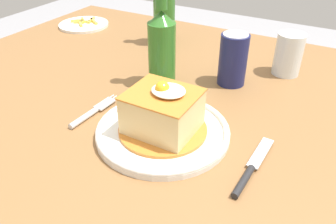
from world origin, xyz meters
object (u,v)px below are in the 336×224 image
fork (91,113)px  beer_bottle_green_far (162,45)px  drinking_glass (288,57)px  beer_bottle_green (164,11)px  soda_can (233,60)px  main_plate (163,131)px  side_plate_fries (84,24)px  knife (249,173)px

fork → beer_bottle_green_far: 0.22m
beer_bottle_green_far → drinking_glass: (0.25, 0.20, -0.05)m
fork → beer_bottle_green: (-0.07, 0.43, 0.09)m
beer_bottle_green → soda_can: bearing=-28.7°
main_plate → beer_bottle_green_far: size_ratio=0.96×
soda_can → beer_bottle_green_far: bearing=-149.6°
fork → soda_can: 0.35m
main_plate → side_plate_fries: 0.69m
beer_bottle_green_far → drinking_glass: beer_bottle_green_far is taller
knife → soda_can: 0.33m
main_plate → knife: main_plate is taller
main_plate → side_plate_fries: (-0.56, 0.41, -0.00)m
main_plate → beer_bottle_green: size_ratio=0.96×
main_plate → knife: bearing=-8.7°
beer_bottle_green → side_plate_fries: (-0.33, 0.00, -0.09)m
knife → side_plate_fries: size_ratio=0.97×
fork → knife: 0.34m
beer_bottle_green_far → side_plate_fries: size_ratio=1.56×
knife → beer_bottle_green: 0.61m
soda_can → drinking_glass: size_ratio=1.18×
beer_bottle_green → side_plate_fries: 0.34m
beer_bottle_green → drinking_glass: beer_bottle_green is taller
soda_can → side_plate_fries: size_ratio=0.73×
soda_can → side_plate_fries: bearing=166.0°
drinking_glass → beer_bottle_green_far: bearing=-140.6°
drinking_glass → fork: bearing=-127.4°
soda_can → beer_bottle_green_far: beer_bottle_green_far is taller
beer_bottle_green → drinking_glass: 0.38m
knife → fork: bearing=178.2°
drinking_glass → main_plate: bearing=-110.2°
main_plate → drinking_glass: size_ratio=2.42×
knife → side_plate_fries: 0.86m
beer_bottle_green → beer_bottle_green_far: same height
drinking_glass → soda_can: bearing=-130.9°
beer_bottle_green_far → drinking_glass: 0.32m
soda_can → drinking_glass: soda_can is taller
drinking_glass → knife: bearing=-84.7°
knife → drinking_glass: size_ratio=1.58×
soda_can → drinking_glass: 0.16m
main_plate → drinking_glass: (0.14, 0.38, 0.04)m
main_plate → side_plate_fries: main_plate is taller
beer_bottle_green → main_plate: bearing=-60.3°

